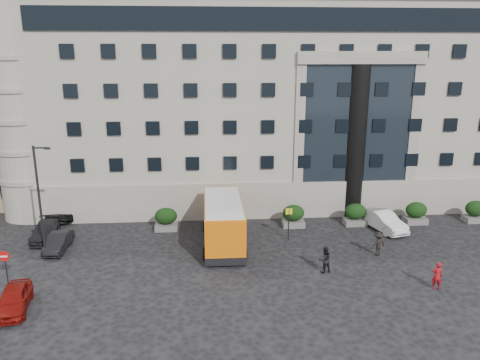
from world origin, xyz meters
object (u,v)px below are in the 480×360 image
at_px(parked_car_a, 14,299).
at_px(white_taxi, 383,221).
at_px(street_lamp, 40,198).
at_px(parked_car_b, 58,242).
at_px(hedge_d, 355,214).
at_px(hedge_a, 166,219).
at_px(hedge_b, 230,217).
at_px(bus_stop_sign, 289,218).
at_px(hedge_c, 293,216).
at_px(pedestrian_b, 325,260).
at_px(pedestrian_c, 378,244).
at_px(hedge_f, 476,211).
at_px(red_truck, 73,188).
at_px(parked_car_c, 45,231).
at_px(minibus, 223,221).
at_px(parked_car_d, 65,210).
at_px(hedge_e, 416,213).
at_px(no_entry_sign, 5,261).
at_px(pedestrian_a, 437,276).

xyz_separation_m(parked_car_a, white_taxi, (25.03, 10.47, 0.09)).
height_order(street_lamp, parked_car_b, street_lamp).
xyz_separation_m(hedge_d, white_taxi, (1.93, -1.25, -0.17)).
xyz_separation_m(hedge_a, hedge_b, (5.20, 0.00, 0.00)).
distance_m(bus_stop_sign, parked_car_b, 17.05).
bearing_deg(hedge_d, hedge_b, 180.00).
bearing_deg(hedge_c, hedge_d, 0.00).
bearing_deg(white_taxi, pedestrian_b, -149.68).
relative_size(white_taxi, pedestrian_c, 2.65).
relative_size(hedge_f, bus_stop_sign, 0.73).
xyz_separation_m(street_lamp, pedestrian_c, (23.27, -1.27, -3.50)).
xyz_separation_m(parked_car_a, pedestrian_c, (22.83, 5.64, 0.20)).
relative_size(street_lamp, red_truck, 1.44).
relative_size(hedge_b, parked_car_c, 0.42).
bearing_deg(minibus, parked_car_c, 171.16).
bearing_deg(parked_car_a, parked_car_d, 86.01).
relative_size(hedge_f, parked_car_a, 0.47).
bearing_deg(hedge_f, parked_car_c, -177.99).
xyz_separation_m(hedge_e, pedestrian_c, (-5.47, -6.07, -0.06)).
distance_m(hedge_c, hedge_f, 15.60).
xyz_separation_m(hedge_b, no_entry_sign, (-14.20, -8.84, 0.72)).
xyz_separation_m(minibus, parked_car_a, (-12.00, -8.37, -1.18)).
bearing_deg(hedge_e, pedestrian_c, -132.03).
relative_size(hedge_b, pedestrian_a, 1.05).
relative_size(bus_stop_sign, parked_car_c, 0.58).
distance_m(hedge_f, parked_car_b, 33.68).
height_order(hedge_c, hedge_e, same).
xyz_separation_m(hedge_b, parked_car_a, (-12.70, -11.72, -0.26)).
bearing_deg(parked_car_a, pedestrian_a, -8.25).
bearing_deg(parked_car_c, pedestrian_a, -27.99).
xyz_separation_m(hedge_f, minibus, (-21.50, -3.34, 0.92)).
xyz_separation_m(hedge_a, hedge_f, (26.00, 0.00, 0.00)).
bearing_deg(parked_car_c, street_lamp, -78.49).
bearing_deg(pedestrian_c, hedge_a, -42.03).
distance_m(minibus, white_taxi, 13.24).
xyz_separation_m(hedge_c, hedge_f, (15.60, 0.00, 0.00)).
distance_m(hedge_c, hedge_e, 10.40).
bearing_deg(minibus, pedestrian_a, -31.63).
relative_size(pedestrian_a, pedestrian_c, 1.01).
bearing_deg(parked_car_a, hedge_d, 17.23).
distance_m(hedge_c, pedestrian_b, 8.41).
relative_size(hedge_a, hedge_f, 1.00).
height_order(hedge_c, parked_car_b, hedge_c).
bearing_deg(parked_car_c, minibus, -16.19).
relative_size(parked_car_c, pedestrian_a, 2.48).
height_order(hedge_a, pedestrian_a, hedge_a).
distance_m(street_lamp, parked_car_d, 9.30).
bearing_deg(pedestrian_a, hedge_b, -33.03).
bearing_deg(hedge_c, pedestrian_b, -86.55).
relative_size(bus_stop_sign, pedestrian_a, 1.44).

